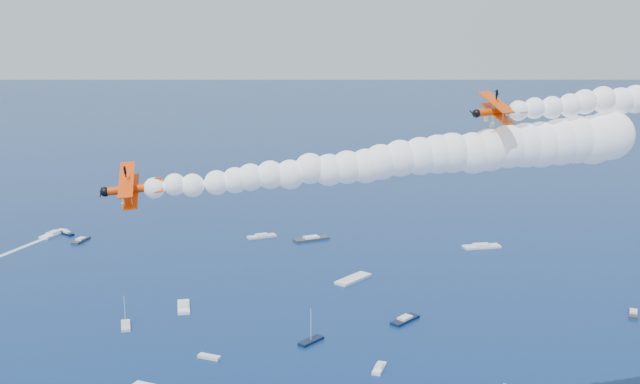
{
  "coord_description": "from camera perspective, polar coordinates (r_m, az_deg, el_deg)",
  "views": [
    {
      "loc": [
        10.43,
        -75.6,
        74.03
      ],
      "look_at": [
        0.67,
        26.7,
        51.03
      ],
      "focal_mm": 42.72,
      "sensor_mm": 36.0,
      "label": 1
    }
  ],
  "objects": [
    {
      "name": "smoke_trail_trail",
      "position": [
        107.09,
        5.37,
        2.31
      ],
      "size": [
        73.97,
        40.68,
        12.85
      ],
      "primitive_type": null,
      "rotation": [
        0.0,
        0.0,
        3.4
      ],
      "color": "white"
    },
    {
      "name": "biplane_trail",
      "position": [
        104.66,
        -13.84,
        0.22
      ],
      "size": [
        10.52,
        12.39,
        8.9
      ],
      "primitive_type": null,
      "rotation": [
        -0.34,
        0.07,
        3.4
      ],
      "color": "#F53A05"
    },
    {
      "name": "spectator_boats",
      "position": [
        206.44,
        2.93,
        -8.31
      ],
      "size": [
        233.26,
        157.2,
        0.7
      ],
      "color": "white",
      "rests_on": "ground"
    },
    {
      "name": "biplane_lead",
      "position": [
        109.86,
        13.24,
        5.91
      ],
      "size": [
        9.84,
        11.37,
        7.59
      ],
      "primitive_type": null,
      "rotation": [
        -0.25,
        0.07,
        3.44
      ],
      "color": "#DB3D04"
    }
  ]
}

